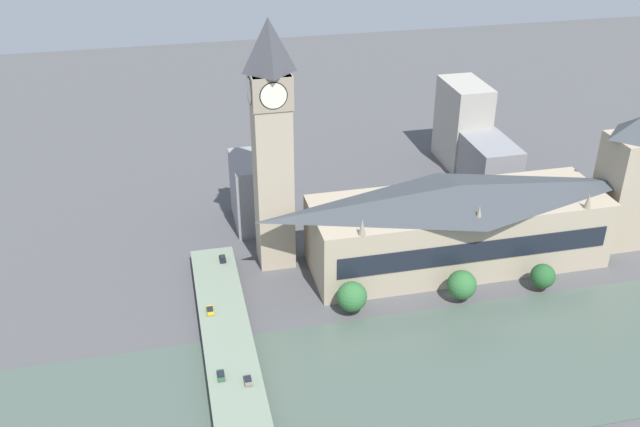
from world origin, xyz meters
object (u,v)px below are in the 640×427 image
object	(u,v)px
car_southbound_lead	(248,380)
clock_tower	(272,140)
car_northbound_lead	(210,310)
car_southbound_mid	(221,375)
victoria_tower	(628,181)
car_northbound_tail	(223,258)
road_bridge	(238,395)
parliament_hall	(458,224)

from	to	relation	value
car_southbound_lead	clock_tower	bearing A→B (deg)	-16.14
car_northbound_lead	car_southbound_mid	bearing A→B (deg)	-179.68
victoria_tower	car_northbound_tail	bearing A→B (deg)	85.35
road_bridge	car_northbound_tail	world-z (taller)	car_northbound_tail
parliament_hall	car_northbound_tail	size ratio (longest dim) A/B	22.72
car_northbound_tail	car_southbound_mid	distance (m)	54.15
clock_tower	car_southbound_mid	world-z (taller)	clock_tower
clock_tower	car_southbound_lead	distance (m)	72.51
clock_tower	car_northbound_tail	size ratio (longest dim) A/B	19.11
clock_tower	road_bridge	bearing A→B (deg)	162.13
car_northbound_lead	car_southbound_mid	xyz separation A→B (m)	(-27.61, -0.16, 0.02)
parliament_hall	road_bridge	bearing A→B (deg)	122.85
victoria_tower	clock_tower	bearing A→B (deg)	83.38
road_bridge	car_northbound_tail	bearing A→B (deg)	-2.72
car_northbound_tail	victoria_tower	bearing A→B (deg)	-94.65
clock_tower	victoria_tower	size ratio (longest dim) A/B	1.61
road_bridge	victoria_tower	bearing A→B (deg)	-69.89
car_southbound_lead	car_southbound_mid	xyz separation A→B (m)	(3.23, 6.28, 0.01)
parliament_hall	car_southbound_lead	bearing A→B (deg)	122.17
car_southbound_lead	car_northbound_tail	bearing A→B (deg)	0.12
victoria_tower	car_northbound_lead	bearing A→B (deg)	96.37
road_bridge	car_northbound_lead	distance (m)	34.19
parliament_hall	clock_tower	bearing A→B (deg)	76.62
car_northbound_lead	car_southbound_mid	world-z (taller)	car_southbound_mid
clock_tower	car_northbound_lead	world-z (taller)	clock_tower
parliament_hall	car_southbound_mid	size ratio (longest dim) A/B	23.16
clock_tower	car_southbound_lead	xyz separation A→B (m)	(-59.60, 17.25, -37.52)
car_northbound_tail	car_southbound_lead	world-z (taller)	car_northbound_tail
clock_tower	car_southbound_lead	size ratio (longest dim) A/B	20.06
parliament_hall	car_northbound_tail	distance (m)	74.94
road_bridge	parliament_hall	bearing A→B (deg)	-57.15
road_bridge	car_southbound_mid	world-z (taller)	car_southbound_mid
parliament_hall	clock_tower	distance (m)	64.48
road_bridge	car_northbound_tail	size ratio (longest dim) A/B	33.07
clock_tower	victoria_tower	bearing A→B (deg)	-96.62
road_bridge	car_southbound_lead	distance (m)	4.60
clock_tower	road_bridge	world-z (taller)	clock_tower
car_southbound_lead	road_bridge	bearing A→B (deg)	136.57
car_southbound_mid	car_southbound_lead	bearing A→B (deg)	-117.22
car_northbound_lead	car_southbound_mid	distance (m)	27.61
victoria_tower	car_southbound_mid	distance (m)	145.91
car_southbound_mid	road_bridge	bearing A→B (deg)	-152.71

